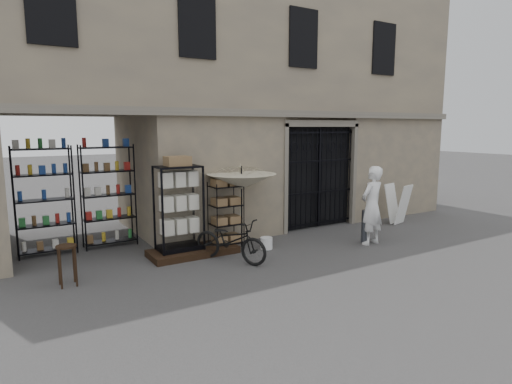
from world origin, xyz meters
TOP-DOWN VIEW (x-y plane):
  - ground at (0.00, 0.00)m, footprint 80.00×80.00m
  - main_building at (0.00, 4.00)m, footprint 14.00×4.00m
  - shop_recess at (-4.50, 2.80)m, footprint 3.00×1.70m
  - shop_shelving at (-4.55, 3.30)m, footprint 2.70×0.50m
  - iron_gate at (1.75, 2.28)m, footprint 2.50×0.21m
  - step_platform at (-2.40, 1.55)m, footprint 2.00×0.90m
  - display_cabinet at (-2.69, 1.61)m, footprint 1.08×0.84m
  - wire_rack at (-1.52, 1.60)m, footprint 0.85×0.74m
  - market_umbrella at (-1.13, 1.53)m, footprint 1.90×1.92m
  - white_bucket at (-0.71, 1.07)m, footprint 0.37×0.37m
  - bicycle at (-1.90, 0.67)m, footprint 1.00×1.13m
  - wooden_stool at (-5.14, 0.95)m, footprint 0.37×0.37m
  - steel_bollard at (1.70, 0.24)m, footprint 0.19×0.19m
  - shopkeeper at (1.77, 0.09)m, footprint 1.07×2.06m
  - easel_sign at (4.12, 1.27)m, footprint 0.70×0.76m

SIDE VIEW (x-z plane):
  - ground at x=0.00m, z-range 0.00..0.00m
  - bicycle at x=-1.90m, z-range -0.90..0.90m
  - shopkeeper at x=1.77m, z-range -0.23..0.23m
  - step_platform at x=-2.40m, z-range 0.00..0.15m
  - white_bucket at x=-0.71m, z-range 0.00..0.28m
  - wooden_stool at x=-5.14m, z-range 0.02..0.79m
  - steel_bollard at x=1.70m, z-range 0.00..0.84m
  - easel_sign at x=4.12m, z-range 0.02..1.21m
  - wire_rack at x=-1.52m, z-range -0.02..1.60m
  - display_cabinet at x=-2.69m, z-range -0.03..2.04m
  - shop_shelving at x=-4.55m, z-range 0.00..2.50m
  - iron_gate at x=1.75m, z-range 0.00..3.00m
  - shop_recess at x=-4.50m, z-range 0.00..3.00m
  - market_umbrella at x=-1.13m, z-range 0.52..2.91m
  - main_building at x=0.00m, z-range 0.00..9.00m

